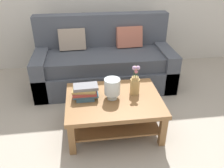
{
  "coord_description": "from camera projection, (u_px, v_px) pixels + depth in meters",
  "views": [
    {
      "loc": [
        -0.32,
        -2.49,
        1.86
      ],
      "look_at": [
        -0.01,
        -0.15,
        0.52
      ],
      "focal_mm": 37.0,
      "sensor_mm": 36.0,
      "label": 1
    }
  ],
  "objects": [
    {
      "name": "ground_plane",
      "position": [
        111.0,
        112.0,
        3.1
      ],
      "size": [
        10.0,
        10.0,
        0.0
      ],
      "primitive_type": "plane",
      "color": "#ADA393"
    },
    {
      "name": "couch",
      "position": [
        104.0,
        63.0,
        3.62
      ],
      "size": [
        2.08,
        0.9,
        1.06
      ],
      "color": "#474C56",
      "rests_on": "ground"
    },
    {
      "name": "coffee_table",
      "position": [
        114.0,
        106.0,
        2.69
      ],
      "size": [
        1.08,
        0.83,
        0.42
      ],
      "color": "olive",
      "rests_on": "ground"
    },
    {
      "name": "book_stack_main",
      "position": [
        85.0,
        92.0,
        2.6
      ],
      "size": [
        0.3,
        0.2,
        0.16
      ],
      "color": "#3D6075",
      "rests_on": "coffee_table"
    },
    {
      "name": "glass_hurricane_vase",
      "position": [
        112.0,
        87.0,
        2.56
      ],
      "size": [
        0.18,
        0.18,
        0.24
      ],
      "color": "silver",
      "rests_on": "coffee_table"
    },
    {
      "name": "flower_pitcher",
      "position": [
        135.0,
        83.0,
        2.66
      ],
      "size": [
        0.11,
        0.11,
        0.36
      ],
      "color": "tan",
      "rests_on": "coffee_table"
    }
  ]
}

